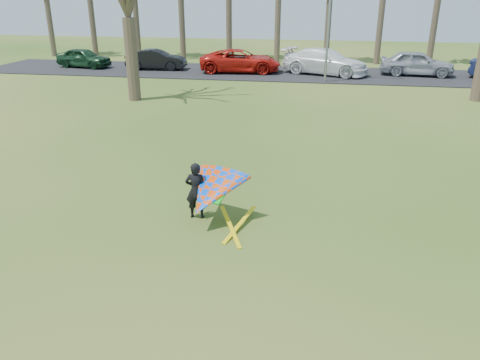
% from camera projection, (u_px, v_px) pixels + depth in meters
% --- Properties ---
extents(ground, '(100.00, 100.00, 0.00)m').
position_uv_depth(ground, '(224.00, 261.00, 10.14)').
color(ground, '#1A4B10').
rests_on(ground, ground).
extents(parking_strip, '(46.00, 7.00, 0.06)m').
position_uv_depth(parking_strip, '(296.00, 74.00, 32.95)').
color(parking_strip, black).
rests_on(parking_strip, ground).
extents(streetlight, '(2.28, 0.18, 8.00)m').
position_uv_depth(streetlight, '(332.00, 8.00, 28.20)').
color(streetlight, gray).
rests_on(streetlight, ground).
extents(car_0, '(4.37, 2.33, 1.41)m').
position_uv_depth(car_0, '(84.00, 58.00, 35.18)').
color(car_0, '#173A20').
rests_on(car_0, parking_strip).
extents(car_1, '(4.43, 1.83, 1.43)m').
position_uv_depth(car_1, '(156.00, 60.00, 34.22)').
color(car_1, black).
rests_on(car_1, parking_strip).
extents(car_2, '(5.91, 3.16, 1.58)m').
position_uv_depth(car_2, '(240.00, 61.00, 33.06)').
color(car_2, red).
rests_on(car_2, parking_strip).
extents(car_3, '(6.39, 4.32, 1.72)m').
position_uv_depth(car_3, '(325.00, 62.00, 32.20)').
color(car_3, white).
rests_on(car_3, parking_strip).
extents(car_4, '(5.00, 2.38, 1.65)m').
position_uv_depth(car_4, '(417.00, 63.00, 31.77)').
color(car_4, '#999CA5').
rests_on(car_4, parking_strip).
extents(kite_flyer, '(2.13, 2.39, 2.02)m').
position_uv_depth(kite_flyer, '(210.00, 192.00, 11.52)').
color(kite_flyer, black).
rests_on(kite_flyer, ground).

